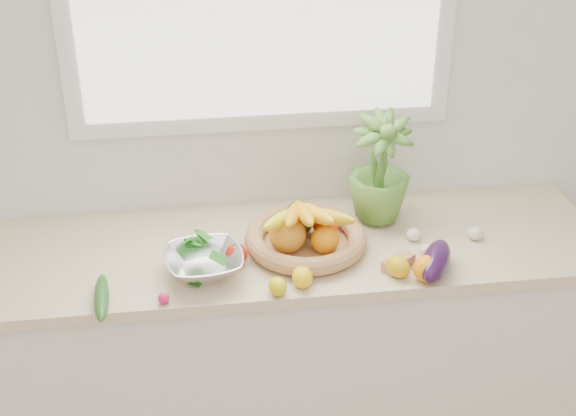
{
  "coord_description": "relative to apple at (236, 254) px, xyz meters",
  "views": [
    {
      "loc": [
        -0.25,
        -0.31,
        2.33
      ],
      "look_at": [
        0.05,
        1.93,
        1.05
      ],
      "focal_mm": 50.0,
      "sensor_mm": 36.0,
      "label": 1
    }
  ],
  "objects": [
    {
      "name": "potted_herb",
      "position": [
        0.51,
        0.21,
        0.17
      ],
      "size": [
        0.22,
        0.22,
        0.38
      ],
      "primitive_type": "imported",
      "rotation": [
        0.0,
        0.0,
        0.01
      ],
      "color": "#568B32",
      "rests_on": "countertop"
    },
    {
      "name": "garlic_b",
      "position": [
        0.6,
        0.07,
        -0.01
      ],
      "size": [
        0.06,
        0.06,
        0.04
      ],
      "primitive_type": "ellipsoid",
      "rotation": [
        0.0,
        0.0,
        0.25
      ],
      "color": "white",
      "rests_on": "countertop"
    },
    {
      "name": "colander_with_spinach",
      "position": [
        -0.1,
        -0.05,
        0.03
      ],
      "size": [
        0.27,
        0.27,
        0.13
      ],
      "color": "white",
      "rests_on": "countertop"
    },
    {
      "name": "counter_cabinet",
      "position": [
        0.13,
        0.1,
        -0.51
      ],
      "size": [
        2.2,
        0.58,
        0.86
      ],
      "primitive_type": "cube",
      "color": "silver",
      "rests_on": "ground"
    },
    {
      "name": "garlic_c",
      "position": [
        0.62,
        -0.04,
        -0.01
      ],
      "size": [
        0.06,
        0.06,
        0.04
      ],
      "primitive_type": "ellipsoid",
      "rotation": [
        0.0,
        0.0,
        0.1
      ],
      "color": "silver",
      "rests_on": "countertop"
    },
    {
      "name": "orange_loose",
      "position": [
        0.58,
        -0.17,
        0.01
      ],
      "size": [
        0.11,
        0.11,
        0.09
      ],
      "primitive_type": "sphere",
      "rotation": [
        0.0,
        0.0,
        -0.31
      ],
      "color": "orange",
      "rests_on": "countertop"
    },
    {
      "name": "back_wall",
      "position": [
        0.13,
        0.4,
        0.41
      ],
      "size": [
        4.5,
        0.02,
        2.7
      ],
      "primitive_type": "cube",
      "color": "white",
      "rests_on": "ground"
    },
    {
      "name": "lemon_a",
      "position": [
        0.11,
        -0.18,
        -0.01
      ],
      "size": [
        0.07,
        0.08,
        0.06
      ],
      "primitive_type": "ellipsoid",
      "rotation": [
        0.0,
        0.0,
        0.14
      ],
      "color": "#DAC00B",
      "rests_on": "countertop"
    },
    {
      "name": "countertop",
      "position": [
        0.13,
        0.1,
        -0.06
      ],
      "size": [
        2.24,
        0.62,
        0.04
      ],
      "primitive_type": "cube",
      "color": "beige",
      "rests_on": "counter_cabinet"
    },
    {
      "name": "lemon_c",
      "position": [
        0.5,
        -0.13,
        -0.0
      ],
      "size": [
        0.1,
        0.11,
        0.07
      ],
      "primitive_type": "ellipsoid",
      "rotation": [
        0.0,
        0.0,
        0.53
      ],
      "color": "gold",
      "rests_on": "countertop"
    },
    {
      "name": "garlic_a",
      "position": [
        0.81,
        0.04,
        -0.01
      ],
      "size": [
        0.07,
        0.07,
        0.04
      ],
      "primitive_type": "ellipsoid",
      "rotation": [
        0.0,
        0.0,
        0.36
      ],
      "color": "silver",
      "rests_on": "countertop"
    },
    {
      "name": "eggplant",
      "position": [
        0.62,
        -0.14,
        0.01
      ],
      "size": [
        0.18,
        0.24,
        0.09
      ],
      "primitive_type": "ellipsoid",
      "rotation": [
        0.0,
        0.0,
        -0.49
      ],
      "color": "#280E33",
      "rests_on": "countertop"
    },
    {
      "name": "radish",
      "position": [
        -0.23,
        -0.18,
        -0.02
      ],
      "size": [
        0.04,
        0.04,
        0.03
      ],
      "primitive_type": "sphere",
      "rotation": [
        0.0,
        0.0,
        -0.2
      ],
      "color": "#E21C58",
      "rests_on": "countertop"
    },
    {
      "name": "fruit_basket",
      "position": [
        0.23,
        0.07,
        0.02
      ],
      "size": [
        0.42,
        0.42,
        0.2
      ],
      "color": "tan",
      "rests_on": "countertop"
    },
    {
      "name": "lemon_b",
      "position": [
        0.19,
        -0.15,
        -0.0
      ],
      "size": [
        0.06,
        0.08,
        0.06
      ],
      "primitive_type": "ellipsoid",
      "rotation": [
        0.0,
        0.0,
        0.0
      ],
      "color": "yellow",
      "rests_on": "countertop"
    },
    {
      "name": "apple",
      "position": [
        0.0,
        0.0,
        0.0
      ],
      "size": [
        0.09,
        0.09,
        0.07
      ],
      "primitive_type": "sphere",
      "rotation": [
        0.0,
        0.0,
        -0.29
      ],
      "color": "#B31E0E",
      "rests_on": "countertop"
    },
    {
      "name": "ginger",
      "position": [
        0.51,
        -0.09,
        -0.02
      ],
      "size": [
        0.12,
        0.1,
        0.04
      ],
      "primitive_type": "cube",
      "rotation": [
        0.0,
        0.0,
        0.61
      ],
      "color": "tan",
      "rests_on": "countertop"
    },
    {
      "name": "cucumber",
      "position": [
        -0.42,
        -0.16,
        -0.01
      ],
      "size": [
        0.06,
        0.24,
        0.04
      ],
      "primitive_type": "ellipsoid",
      "rotation": [
        0.0,
        0.0,
        0.05
      ],
      "color": "#274E17",
      "rests_on": "countertop"
    }
  ]
}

